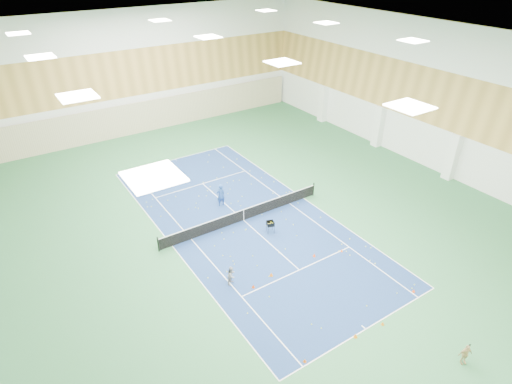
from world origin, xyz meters
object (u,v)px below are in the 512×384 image
(child_apron, at_px, (465,354))
(child_court, at_px, (232,275))
(coach, at_px, (221,195))
(ball_cart, at_px, (270,227))
(tennis_net, at_px, (244,214))

(child_apron, bearing_deg, child_court, 144.21)
(coach, relative_size, ball_cart, 2.06)
(tennis_net, relative_size, child_court, 10.64)
(coach, distance_m, ball_cart, 5.03)
(coach, xyz_separation_m, child_court, (-3.65, -7.80, -0.30))
(child_court, distance_m, ball_cart, 5.58)
(tennis_net, relative_size, child_apron, 10.95)
(child_court, bearing_deg, child_apron, -88.75)
(ball_cart, bearing_deg, tennis_net, 127.06)
(coach, xyz_separation_m, ball_cart, (1.11, -4.88, -0.47))
(coach, bearing_deg, ball_cart, 100.58)
(tennis_net, height_order, coach, coach)
(tennis_net, bearing_deg, child_court, -127.91)
(coach, height_order, ball_cart, coach)
(child_court, bearing_deg, coach, 35.45)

